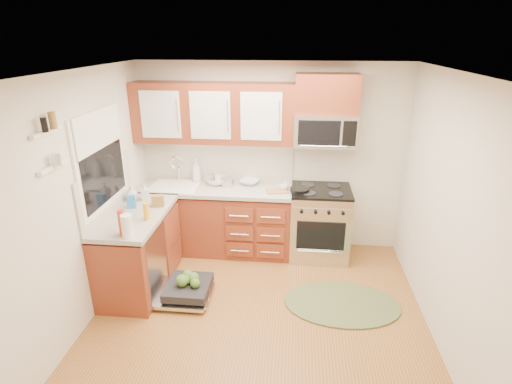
# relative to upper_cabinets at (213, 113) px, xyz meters

# --- Properties ---
(floor) EXTENTS (3.50, 3.50, 0.00)m
(floor) POSITION_rel_upper_cabinets_xyz_m (0.73, -1.57, -1.88)
(floor) COLOR brown
(floor) RESTS_ON ground
(ceiling) EXTENTS (3.50, 3.50, 0.00)m
(ceiling) POSITION_rel_upper_cabinets_xyz_m (0.73, -1.57, 0.62)
(ceiling) COLOR white
(ceiling) RESTS_ON ground
(wall_back) EXTENTS (3.50, 0.04, 2.50)m
(wall_back) POSITION_rel_upper_cabinets_xyz_m (0.73, 0.18, -0.62)
(wall_back) COLOR beige
(wall_back) RESTS_ON ground
(wall_front) EXTENTS (3.50, 0.04, 2.50)m
(wall_front) POSITION_rel_upper_cabinets_xyz_m (0.73, -3.33, -0.62)
(wall_front) COLOR beige
(wall_front) RESTS_ON ground
(wall_left) EXTENTS (0.04, 3.50, 2.50)m
(wall_left) POSITION_rel_upper_cabinets_xyz_m (-1.02, -1.57, -0.62)
(wall_left) COLOR beige
(wall_left) RESTS_ON ground
(wall_right) EXTENTS (0.04, 3.50, 2.50)m
(wall_right) POSITION_rel_upper_cabinets_xyz_m (2.48, -1.57, -0.62)
(wall_right) COLOR beige
(wall_right) RESTS_ON ground
(base_cabinet_back) EXTENTS (2.05, 0.60, 0.85)m
(base_cabinet_back) POSITION_rel_upper_cabinets_xyz_m (0.00, -0.12, -1.45)
(base_cabinet_back) COLOR #652C16
(base_cabinet_back) RESTS_ON ground
(base_cabinet_left) EXTENTS (0.60, 1.25, 0.85)m
(base_cabinet_left) POSITION_rel_upper_cabinets_xyz_m (-0.72, -1.05, -1.45)
(base_cabinet_left) COLOR #652C16
(base_cabinet_left) RESTS_ON ground
(countertop_back) EXTENTS (2.07, 0.64, 0.05)m
(countertop_back) POSITION_rel_upper_cabinets_xyz_m (0.00, -0.14, -0.97)
(countertop_back) COLOR #A29F94
(countertop_back) RESTS_ON base_cabinet_back
(countertop_left) EXTENTS (0.64, 1.27, 0.05)m
(countertop_left) POSITION_rel_upper_cabinets_xyz_m (-0.71, -1.05, -0.97)
(countertop_left) COLOR #A29F94
(countertop_left) RESTS_ON base_cabinet_left
(backsplash_back) EXTENTS (2.05, 0.02, 0.57)m
(backsplash_back) POSITION_rel_upper_cabinets_xyz_m (0.00, 0.16, -0.67)
(backsplash_back) COLOR beige
(backsplash_back) RESTS_ON ground
(backsplash_left) EXTENTS (0.02, 1.25, 0.57)m
(backsplash_left) POSITION_rel_upper_cabinets_xyz_m (-1.01, -1.05, -0.67)
(backsplash_left) COLOR beige
(backsplash_left) RESTS_ON ground
(upper_cabinets) EXTENTS (2.05, 0.35, 0.75)m
(upper_cabinets) POSITION_rel_upper_cabinets_xyz_m (0.00, 0.00, 0.00)
(upper_cabinets) COLOR #652C16
(upper_cabinets) RESTS_ON ground
(cabinet_over_mw) EXTENTS (0.76, 0.35, 0.47)m
(cabinet_over_mw) POSITION_rel_upper_cabinets_xyz_m (1.41, 0.00, 0.26)
(cabinet_over_mw) COLOR #652C16
(cabinet_over_mw) RESTS_ON ground
(range) EXTENTS (0.76, 0.64, 0.95)m
(range) POSITION_rel_upper_cabinets_xyz_m (1.41, -0.15, -1.40)
(range) COLOR silver
(range) RESTS_ON ground
(microwave) EXTENTS (0.76, 0.38, 0.40)m
(microwave) POSITION_rel_upper_cabinets_xyz_m (1.41, -0.02, -0.18)
(microwave) COLOR silver
(microwave) RESTS_ON ground
(sink) EXTENTS (0.62, 0.50, 0.26)m
(sink) POSITION_rel_upper_cabinets_xyz_m (-0.52, -0.16, -1.07)
(sink) COLOR white
(sink) RESTS_ON ground
(dishwasher) EXTENTS (0.70, 0.60, 0.20)m
(dishwasher) POSITION_rel_upper_cabinets_xyz_m (-0.13, -1.27, -1.77)
(dishwasher) COLOR silver
(dishwasher) RESTS_ON ground
(window) EXTENTS (0.03, 1.05, 1.05)m
(window) POSITION_rel_upper_cabinets_xyz_m (-1.01, -1.07, -0.32)
(window) COLOR white
(window) RESTS_ON ground
(window_blind) EXTENTS (0.02, 0.96, 0.40)m
(window_blind) POSITION_rel_upper_cabinets_xyz_m (-0.98, -1.07, 0.00)
(window_blind) COLOR white
(window_blind) RESTS_ON ground
(shelf_upper) EXTENTS (0.04, 0.40, 0.03)m
(shelf_upper) POSITION_rel_upper_cabinets_xyz_m (-0.99, -1.92, 0.17)
(shelf_upper) COLOR white
(shelf_upper) RESTS_ON ground
(shelf_lower) EXTENTS (0.04, 0.40, 0.03)m
(shelf_lower) POSITION_rel_upper_cabinets_xyz_m (-0.99, -1.92, -0.12)
(shelf_lower) COLOR white
(shelf_lower) RESTS_ON ground
(rug) EXTENTS (1.44, 1.11, 0.02)m
(rug) POSITION_rel_upper_cabinets_xyz_m (1.63, -1.22, -1.86)
(rug) COLOR #57653A
(rug) RESTS_ON ground
(skillet) EXTENTS (0.26, 0.26, 0.05)m
(skillet) POSITION_rel_upper_cabinets_xyz_m (1.12, -0.25, -0.90)
(skillet) COLOR black
(skillet) RESTS_ON range
(stock_pot) EXTENTS (0.18, 0.18, 0.11)m
(stock_pot) POSITION_rel_upper_cabinets_xyz_m (0.17, -0.07, -0.90)
(stock_pot) COLOR silver
(stock_pot) RESTS_ON countertop_back
(cutting_board) EXTENTS (0.30, 0.23, 0.02)m
(cutting_board) POSITION_rel_upper_cabinets_xyz_m (0.84, -0.22, -0.94)
(cutting_board) COLOR #9D7247
(cutting_board) RESTS_ON countertop_back
(canister) EXTENTS (0.10, 0.10, 0.15)m
(canister) POSITION_rel_upper_cabinets_xyz_m (-0.04, -0.06, -0.87)
(canister) COLOR silver
(canister) RESTS_ON countertop_back
(paper_towel_roll) EXTENTS (0.11, 0.11, 0.24)m
(paper_towel_roll) POSITION_rel_upper_cabinets_xyz_m (-0.57, -1.59, -0.83)
(paper_towel_roll) COLOR white
(paper_towel_roll) RESTS_ON countertop_left
(mustard_bottle) EXTENTS (0.07, 0.07, 0.19)m
(mustard_bottle) POSITION_rel_upper_cabinets_xyz_m (-0.52, -1.18, -0.85)
(mustard_bottle) COLOR gold
(mustard_bottle) RESTS_ON countertop_left
(red_bottle) EXTENTS (0.07, 0.07, 0.27)m
(red_bottle) POSITION_rel_upper_cabinets_xyz_m (-0.64, -1.55, -0.82)
(red_bottle) COLOR red
(red_bottle) RESTS_ON countertop_left
(wooden_box) EXTENTS (0.15, 0.12, 0.13)m
(wooden_box) POSITION_rel_upper_cabinets_xyz_m (-0.52, -0.82, -0.88)
(wooden_box) COLOR brown
(wooden_box) RESTS_ON countertop_left
(blue_carton) EXTENTS (0.11, 0.08, 0.15)m
(blue_carton) POSITION_rel_upper_cabinets_xyz_m (-0.81, -0.90, -0.87)
(blue_carton) COLOR #2A7EC6
(blue_carton) RESTS_ON countertop_left
(bowl_a) EXTENTS (0.29, 0.29, 0.06)m
(bowl_a) POSITION_rel_upper_cabinets_xyz_m (0.45, 0.03, -0.92)
(bowl_a) COLOR #999999
(bowl_a) RESTS_ON countertop_back
(bowl_b) EXTENTS (0.39, 0.39, 0.09)m
(bowl_b) POSITION_rel_upper_cabinets_xyz_m (0.02, -0.01, -0.90)
(bowl_b) COLOR #999999
(bowl_b) RESTS_ON countertop_back
(cup) EXTENTS (0.14, 0.14, 0.10)m
(cup) POSITION_rel_upper_cabinets_xyz_m (0.93, -0.16, -0.90)
(cup) COLOR #999999
(cup) RESTS_ON countertop_back
(soap_bottle_a) EXTENTS (0.16, 0.16, 0.31)m
(soap_bottle_a) POSITION_rel_upper_cabinets_xyz_m (-0.27, 0.06, -0.79)
(soap_bottle_a) COLOR #999999
(soap_bottle_a) RESTS_ON countertop_back
(soap_bottle_b) EXTENTS (0.12, 0.12, 0.21)m
(soap_bottle_b) POSITION_rel_upper_cabinets_xyz_m (-0.74, -0.65, -0.85)
(soap_bottle_b) COLOR #999999
(soap_bottle_b) RESTS_ON countertop_left
(soap_bottle_c) EXTENTS (0.19, 0.19, 0.19)m
(soap_bottle_c) POSITION_rel_upper_cabinets_xyz_m (-0.90, -0.68, -0.86)
(soap_bottle_c) COLOR #999999
(soap_bottle_c) RESTS_ON countertop_left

